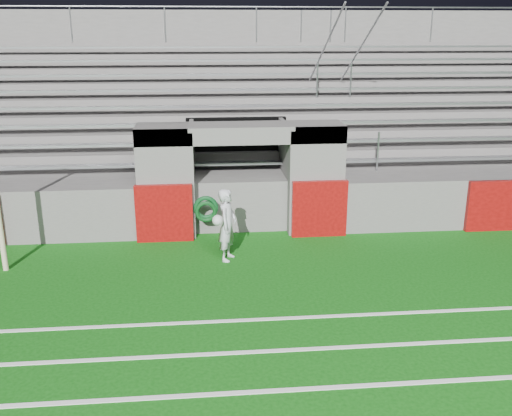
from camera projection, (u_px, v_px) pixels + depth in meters
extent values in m
plane|color=#0D4D0C|center=(254.00, 294.00, 10.59)|extent=(90.00, 90.00, 0.00)
cube|color=white|center=(274.00, 391.00, 7.74)|extent=(28.00, 0.09, 0.01)
cube|color=white|center=(266.00, 351.00, 8.69)|extent=(28.00, 0.09, 0.01)
cube|color=white|center=(260.00, 319.00, 9.64)|extent=(28.00, 0.09, 0.01)
cube|color=#5A5755|center=(164.00, 181.00, 13.36)|extent=(1.20, 1.00, 2.60)
cube|color=#5A5755|center=(316.00, 177.00, 13.68)|extent=(1.20, 1.00, 2.60)
cube|color=black|center=(237.00, 165.00, 15.15)|extent=(2.60, 0.20, 2.50)
cube|color=#5A5755|center=(193.00, 176.00, 14.00)|extent=(0.10, 2.20, 2.50)
cube|color=#5A5755|center=(285.00, 174.00, 14.21)|extent=(0.10, 2.20, 2.50)
cube|color=#5A5755|center=(241.00, 133.00, 13.19)|extent=(4.80, 1.00, 0.40)
cube|color=#5A5755|center=(232.00, 152.00, 17.22)|extent=(26.00, 8.00, 0.20)
cube|color=#5A5755|center=(232.00, 172.00, 17.41)|extent=(26.00, 8.00, 1.05)
cube|color=#630808|center=(164.00, 213.00, 13.02)|extent=(1.30, 0.15, 1.35)
cube|color=#630808|center=(319.00, 209.00, 13.34)|extent=(1.30, 0.15, 1.35)
cube|color=#630808|center=(511.00, 205.00, 13.78)|extent=(2.20, 0.15, 1.25)
cube|color=#909398|center=(238.00, 163.00, 14.35)|extent=(23.00, 0.28, 0.06)
cube|color=#5A5755|center=(236.00, 157.00, 15.16)|extent=(24.00, 0.75, 0.38)
cube|color=#909398|center=(236.00, 143.00, 14.95)|extent=(23.00, 0.28, 0.06)
cube|color=#5A5755|center=(235.00, 145.00, 15.82)|extent=(24.00, 0.75, 0.76)
cube|color=#909398|center=(235.00, 124.00, 15.54)|extent=(23.00, 0.28, 0.06)
cube|color=#5A5755|center=(233.00, 133.00, 16.47)|extent=(24.00, 0.75, 1.14)
cube|color=#909398|center=(233.00, 106.00, 16.14)|extent=(23.00, 0.28, 0.06)
cube|color=#5A5755|center=(232.00, 122.00, 17.13)|extent=(24.00, 0.75, 1.52)
cube|color=#909398|center=(231.00, 90.00, 16.74)|extent=(23.00, 0.28, 0.06)
cube|color=#5A5755|center=(230.00, 113.00, 17.78)|extent=(24.00, 0.75, 1.90)
cube|color=#909398|center=(230.00, 75.00, 17.34)|extent=(23.00, 0.28, 0.06)
cube|color=#5A5755|center=(229.00, 103.00, 18.44)|extent=(24.00, 0.75, 2.28)
cube|color=#909398|center=(228.00, 60.00, 17.93)|extent=(23.00, 0.28, 0.06)
cube|color=#5A5755|center=(228.00, 95.00, 19.09)|extent=(24.00, 0.75, 2.66)
cube|color=#909398|center=(227.00, 47.00, 18.53)|extent=(23.00, 0.28, 0.06)
cube|color=#5A5755|center=(227.00, 91.00, 19.72)|extent=(26.00, 0.60, 5.29)
cylinder|color=#A5A8AD|center=(339.00, 152.00, 14.23)|extent=(0.05, 0.05, 1.00)
cylinder|color=#A5A8AD|center=(317.00, 80.00, 16.62)|extent=(0.05, 0.05, 1.00)
cylinder|color=#A5A8AD|center=(301.00, 26.00, 19.01)|extent=(0.05, 0.05, 1.00)
cylinder|color=#A5A8AD|center=(318.00, 62.00, 16.47)|extent=(0.05, 6.02, 3.08)
cylinder|color=#A5A8AD|center=(378.00, 152.00, 14.32)|extent=(0.05, 0.05, 1.00)
cylinder|color=#A5A8AD|center=(351.00, 80.00, 16.71)|extent=(0.05, 0.05, 1.00)
cylinder|color=#A5A8AD|center=(331.00, 26.00, 19.10)|extent=(0.05, 0.05, 1.00)
cylinder|color=#A5A8AD|center=(352.00, 62.00, 16.56)|extent=(0.05, 6.02, 3.08)
cylinder|color=#A5A8AD|center=(71.00, 24.00, 18.32)|extent=(0.05, 0.05, 1.10)
cylinder|color=#A5A8AD|center=(165.00, 24.00, 18.59)|extent=(0.05, 0.05, 1.10)
cylinder|color=#A5A8AD|center=(256.00, 24.00, 18.86)|extent=(0.05, 0.05, 1.10)
cylinder|color=#A5A8AD|center=(345.00, 24.00, 19.13)|extent=(0.05, 0.05, 1.10)
cylinder|color=#A5A8AD|center=(432.00, 24.00, 19.40)|extent=(0.05, 0.05, 1.10)
cylinder|color=#A5A8AD|center=(226.00, 7.00, 18.60)|extent=(24.00, 0.05, 0.05)
imported|color=silver|center=(227.00, 225.00, 11.94)|extent=(0.54, 0.66, 1.55)
sphere|color=silver|center=(218.00, 220.00, 11.65)|extent=(0.22, 0.22, 0.22)
torus|color=#0C3E1A|center=(206.00, 208.00, 13.08)|extent=(0.57, 0.11, 0.57)
torus|color=#0C3E16|center=(206.00, 212.00, 13.06)|extent=(0.51, 0.10, 0.51)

